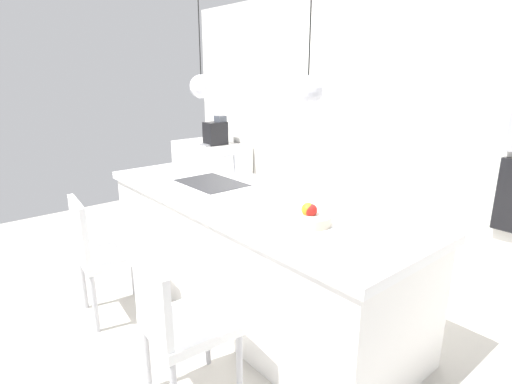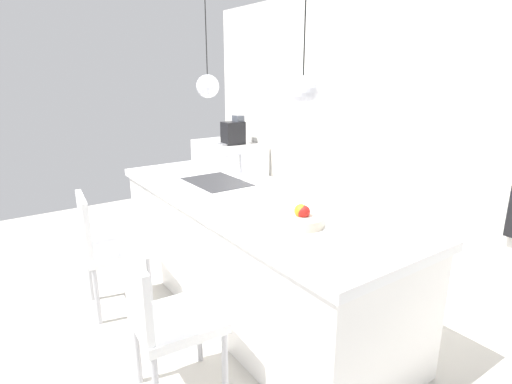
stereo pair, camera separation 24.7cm
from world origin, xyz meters
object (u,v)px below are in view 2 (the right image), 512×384
at_px(chair_near, 106,245).
at_px(chair_middle, 166,317).
at_px(fruit_bowl, 303,218).
at_px(coffee_machine, 233,132).

height_order(chair_near, chair_middle, chair_near).
relative_size(fruit_bowl, coffee_machine, 0.68).
distance_m(coffee_machine, chair_near, 2.82).
distance_m(fruit_bowl, chair_middle, 0.95).
xyz_separation_m(fruit_bowl, coffee_machine, (-2.97, 1.36, 0.05)).
relative_size(fruit_bowl, chair_near, 0.28).
distance_m(coffee_machine, chair_middle, 3.60).
relative_size(chair_near, chair_middle, 1.06).
relative_size(coffee_machine, chair_middle, 0.44).
bearing_deg(fruit_bowl, chair_middle, -100.24).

